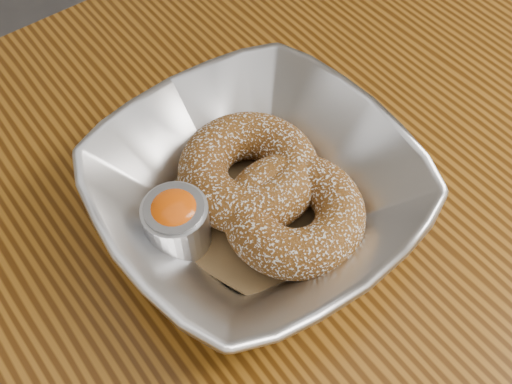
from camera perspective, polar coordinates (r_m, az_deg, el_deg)
table at (r=0.61m, az=11.99°, el=-5.50°), size 1.20×0.80×0.75m
serving_bowl at (r=0.48m, az=0.00°, el=0.04°), size 0.25×0.25×0.06m
parchment at (r=0.50m, az=-0.00°, el=-1.39°), size 0.19×0.19×0.00m
donut_back at (r=0.49m, az=-0.68°, el=2.00°), size 0.15×0.15×0.04m
donut_front at (r=0.47m, az=3.63°, el=-2.08°), size 0.13×0.13×0.04m
ramekin at (r=0.46m, az=-7.59°, el=-2.80°), size 0.05×0.05×0.05m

